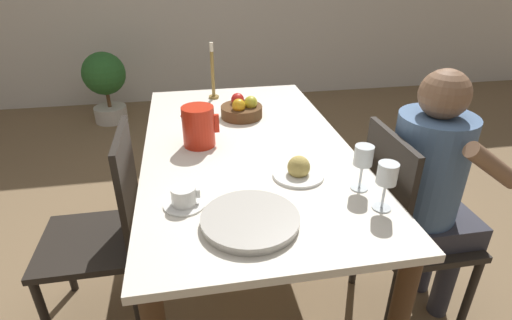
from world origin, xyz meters
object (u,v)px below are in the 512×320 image
at_px(bread_plate, 299,170).
at_px(wine_glass_water, 363,158).
at_px(fruit_bowl, 242,109).
at_px(teacup_near_person, 184,198).
at_px(serving_tray, 250,220).
at_px(potted_plant, 105,81).
at_px(chair_person_side, 404,225).
at_px(candlestick_tall, 213,77).
at_px(person_seated, 432,183).
at_px(chair_opposite, 106,229).
at_px(teacup_across, 204,119).
at_px(wine_glass_juice, 387,176).
at_px(red_pitcher, 198,126).

bearing_deg(bread_plate, wine_glass_water, -32.77).
xyz_separation_m(bread_plate, fruit_bowl, (-0.13, 0.66, 0.02)).
bearing_deg(fruit_bowl, teacup_near_person, -112.06).
relative_size(serving_tray, potted_plant, 0.46).
xyz_separation_m(chair_person_side, candlestick_tall, (-0.73, 1.02, 0.41)).
bearing_deg(person_seated, serving_tray, -73.23).
relative_size(person_seated, teacup_near_person, 8.08).
height_order(chair_opposite, teacup_across, chair_opposite).
distance_m(person_seated, serving_tray, 0.85).
relative_size(wine_glass_juice, bread_plate, 0.87).
bearing_deg(red_pitcher, chair_opposite, -157.02).
relative_size(person_seated, red_pitcher, 6.40).
distance_m(person_seated, potted_plant, 3.27).
bearing_deg(potted_plant, teacup_near_person, -75.40).
xyz_separation_m(chair_person_side, teacup_near_person, (-0.93, -0.09, 0.31)).
height_order(chair_person_side, chair_opposite, same).
distance_m(chair_person_side, person_seated, 0.22).
relative_size(chair_person_side, serving_tray, 2.91).
distance_m(chair_opposite, wine_glass_juice, 1.18).
bearing_deg(serving_tray, teacup_near_person, 144.60).
relative_size(chair_person_side, bread_plate, 4.66).
xyz_separation_m(red_pitcher, wine_glass_juice, (0.59, -0.62, 0.03)).
relative_size(chair_person_side, person_seated, 0.79).
distance_m(red_pitcher, serving_tray, 0.64).
bearing_deg(wine_glass_water, chair_person_side, 18.46).
relative_size(chair_opposite, fruit_bowl, 4.28).
relative_size(chair_opposite, wine_glass_juice, 5.36).
distance_m(red_pitcher, fruit_bowl, 0.39).
height_order(wine_glass_water, potted_plant, wine_glass_water).
height_order(chair_opposite, red_pitcher, red_pitcher).
xyz_separation_m(wine_glass_water, fruit_bowl, (-0.32, 0.79, -0.08)).
distance_m(chair_person_side, teacup_across, 1.07).
relative_size(fruit_bowl, candlestick_tall, 0.67).
height_order(bread_plate, fruit_bowl, fruit_bowl).
relative_size(person_seated, candlestick_tall, 3.61).
xyz_separation_m(person_seated, wine_glass_water, (-0.38, -0.10, 0.20)).
bearing_deg(bread_plate, person_seated, -2.65).
height_order(person_seated, serving_tray, person_seated).
bearing_deg(chair_opposite, person_seated, -98.19).
height_order(chair_person_side, teacup_across, chair_person_side).
height_order(person_seated, bread_plate, person_seated).
distance_m(chair_opposite, red_pitcher, 0.60).
bearing_deg(serving_tray, wine_glass_juice, 1.09).
height_order(wine_glass_juice, teacup_near_person, wine_glass_juice).
height_order(serving_tray, bread_plate, bread_plate).
xyz_separation_m(teacup_near_person, potted_plant, (-0.74, 2.84, -0.39)).
relative_size(serving_tray, candlestick_tall, 0.98).
distance_m(red_pitcher, wine_glass_water, 0.74).
height_order(wine_glass_juice, bread_plate, wine_glass_juice).
relative_size(bread_plate, potted_plant, 0.29).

